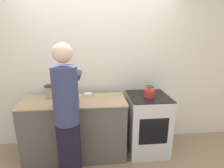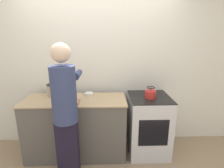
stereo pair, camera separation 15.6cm
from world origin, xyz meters
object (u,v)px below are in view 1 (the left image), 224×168
Objects in this scene: knife at (64,103)px; kettle at (149,93)px; oven at (147,123)px; person at (67,110)px; cutting_board at (66,103)px; bowl_prep at (88,95)px; canister_jar at (50,91)px.

kettle reaches higher than knife.
oven is 1.35m from person.
cutting_board is 1.42× the size of knife.
kettle is (-0.01, -0.06, 0.53)m from oven.
person is (-1.14, -0.50, 0.50)m from oven.
canister_jar is (-0.55, 0.01, 0.07)m from bowl_prep.
person is 0.35m from cutting_board.
person reaches higher than cutting_board.
canister_jar reaches higher than kettle.
bowl_prep is at bearing 40.87° from knife.
person is 0.70m from canister_jar.
cutting_board is at bearing -172.26° from oven.
person is 0.64m from bowl_prep.
kettle is (1.19, 0.11, 0.08)m from cutting_board.
canister_jar is at bearing 173.51° from kettle.
kettle is at bearing 5.06° from cutting_board.
cutting_board is at bearing -45.28° from canister_jar.
kettle reaches higher than bowl_prep.
canister_jar is at bearing 178.76° from bowl_prep.
person reaches higher than kettle.
bowl_prep reaches higher than cutting_board.
oven is 1.30m from cutting_board.
person is at bearing -156.32° from oven.
oven is 6.94× the size of bowl_prep.
oven is 0.53× the size of person.
bowl_prep is (0.28, 0.26, 0.02)m from cutting_board.
bowl_prep is (-0.92, 0.10, 0.47)m from oven.
bowl_prep is (0.31, 0.27, 0.01)m from knife.
oven is at bearing 80.92° from kettle.
oven is 1.33m from knife.
bowl_prep reaches higher than knife.
kettle is at bearing -6.49° from canister_jar.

